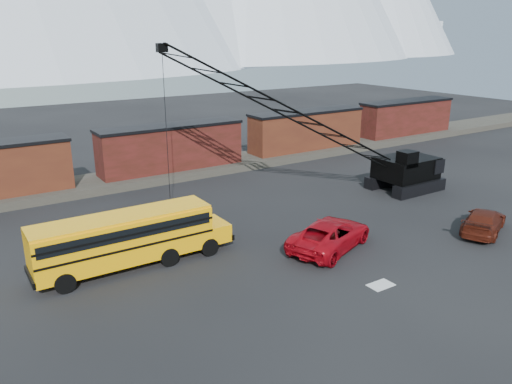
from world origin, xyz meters
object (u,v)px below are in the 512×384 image
Objects in this scene: red_pickup at (330,235)px; maroon_suv at (484,221)px; school_bus at (130,237)px; crawler_crane at (292,114)px.

maroon_suv is (10.43, -3.60, -0.12)m from red_pickup.
crawler_crane is (14.56, 4.26, 5.22)m from school_bus.
red_pickup is 0.29× the size of crawler_crane.
school_bus is 2.11× the size of maroon_suv.
crawler_crane is at bearing 16.32° from school_bus.
school_bus reaches higher than maroon_suv.
red_pickup is 1.20× the size of maroon_suv.
crawler_crane is at bearing -42.01° from red_pickup.
maroon_suv is at bearing -19.99° from school_bus.
maroon_suv is 15.41m from crawler_crane.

